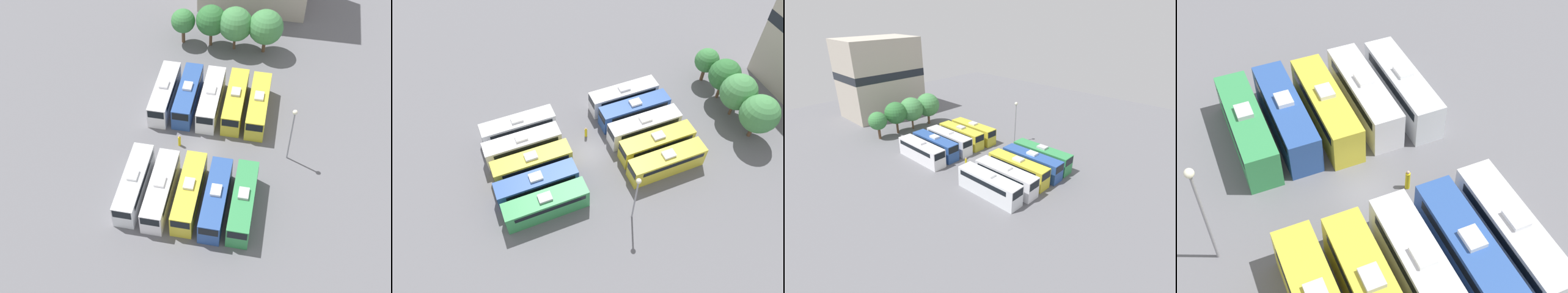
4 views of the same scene
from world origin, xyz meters
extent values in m
plane|color=slate|center=(0.00, 0.00, 0.00)|extent=(114.96, 114.96, 0.00)
cube|color=silver|center=(-6.64, -8.07, 1.65)|extent=(2.50, 10.35, 3.30)
cube|color=black|center=(-6.64, -7.81, 2.58)|extent=(2.54, 8.80, 0.72)
cube|color=black|center=(-6.64, -13.23, 2.57)|extent=(2.20, 0.08, 1.15)
cube|color=white|center=(-6.64, -8.07, 3.47)|extent=(1.20, 1.60, 0.35)
cube|color=silver|center=(-3.31, -8.40, 1.65)|extent=(2.50, 10.35, 3.30)
cube|color=black|center=(-3.31, -8.14, 2.58)|extent=(2.54, 8.80, 0.72)
cube|color=black|center=(-3.31, -13.57, 2.57)|extent=(2.20, 0.08, 1.15)
cube|color=white|center=(-3.31, -8.40, 3.47)|extent=(1.20, 1.60, 0.35)
cube|color=gold|center=(0.06, -8.12, 1.65)|extent=(2.50, 10.35, 3.30)
cube|color=black|center=(0.06, -7.86, 2.58)|extent=(2.54, 8.80, 0.72)
cube|color=black|center=(0.06, -13.29, 2.57)|extent=(2.20, 0.08, 1.15)
cube|color=silver|center=(0.06, -8.12, 3.47)|extent=(1.20, 1.60, 0.35)
cube|color=#284C93|center=(3.29, -8.48, 1.65)|extent=(2.50, 10.35, 3.30)
cube|color=black|center=(3.29, -8.22, 2.58)|extent=(2.54, 8.80, 0.72)
cube|color=black|center=(3.29, -13.65, 2.57)|extent=(2.20, 0.08, 1.15)
cube|color=white|center=(3.29, -8.48, 3.47)|extent=(1.20, 1.60, 0.35)
cube|color=#338C4C|center=(6.45, -8.33, 1.65)|extent=(2.50, 10.35, 3.30)
cube|color=black|center=(6.45, -8.07, 2.58)|extent=(2.54, 8.80, 0.72)
cube|color=black|center=(6.45, -13.50, 2.57)|extent=(2.20, 0.08, 1.15)
cube|color=#B2B2B7|center=(6.45, -8.33, 3.47)|extent=(1.20, 1.60, 0.35)
cube|color=white|center=(-6.65, 8.16, 1.65)|extent=(2.50, 10.35, 3.30)
cube|color=black|center=(-6.65, 8.42, 2.58)|extent=(2.54, 8.80, 0.72)
cube|color=black|center=(-6.65, 3.00, 2.57)|extent=(2.20, 0.08, 1.15)
cube|color=silver|center=(-6.65, 8.16, 3.47)|extent=(1.20, 1.60, 0.35)
cube|color=#284C93|center=(-3.41, 8.38, 1.65)|extent=(2.50, 10.35, 3.30)
cube|color=black|center=(-3.41, 8.64, 2.58)|extent=(2.54, 8.80, 0.72)
cube|color=black|center=(-3.41, 3.22, 2.57)|extent=(2.20, 0.08, 1.15)
cube|color=white|center=(-3.41, 8.38, 3.47)|extent=(1.20, 1.60, 0.35)
cube|color=white|center=(-0.13, 8.29, 1.65)|extent=(2.50, 10.35, 3.30)
cube|color=black|center=(-0.13, 8.55, 2.58)|extent=(2.54, 8.80, 0.72)
cube|color=black|center=(-0.13, 3.13, 2.57)|extent=(2.20, 0.08, 1.15)
cube|color=white|center=(-0.13, 8.29, 3.47)|extent=(1.20, 1.60, 0.35)
cube|color=gold|center=(3.21, 8.47, 1.65)|extent=(2.50, 10.35, 3.30)
cube|color=black|center=(3.21, 8.73, 2.58)|extent=(2.54, 8.80, 0.72)
cube|color=black|center=(3.21, 3.31, 2.57)|extent=(2.20, 0.08, 1.15)
cube|color=#B2B2B7|center=(3.21, 8.47, 3.47)|extent=(1.20, 1.60, 0.35)
cube|color=gold|center=(6.40, 8.24, 1.65)|extent=(2.50, 10.35, 3.30)
cube|color=black|center=(6.40, 8.49, 2.58)|extent=(2.54, 8.80, 0.72)
cube|color=black|center=(6.40, 3.07, 2.57)|extent=(2.20, 0.08, 1.15)
cube|color=silver|center=(6.40, 8.24, 3.47)|extent=(1.20, 1.60, 0.35)
cylinder|color=gold|center=(-2.97, 0.63, 0.77)|extent=(0.36, 0.36, 1.54)
sphere|color=tan|center=(-2.97, 0.63, 1.66)|extent=(0.24, 0.24, 0.24)
cylinder|color=gray|center=(11.01, 1.08, 3.98)|extent=(0.20, 0.20, 7.97)
sphere|color=#EAE5C6|center=(11.01, 1.08, 8.15)|extent=(0.60, 0.60, 0.60)
cylinder|color=brown|center=(-6.94, 22.41, 1.32)|extent=(0.54, 0.54, 2.63)
sphere|color=#387A3D|center=(-6.94, 22.41, 3.94)|extent=(3.74, 3.74, 3.74)
cylinder|color=brown|center=(-2.60, 22.47, 1.46)|extent=(0.47, 0.47, 2.93)
sphere|color=#2D6B33|center=(-2.60, 22.47, 4.57)|extent=(4.69, 4.69, 4.69)
cylinder|color=brown|center=(1.15, 22.21, 1.38)|extent=(0.40, 0.40, 2.75)
sphere|color=#428447|center=(1.15, 22.21, 4.57)|extent=(5.20, 5.20, 5.20)
cylinder|color=brown|center=(5.71, 22.33, 1.35)|extent=(0.53, 0.53, 2.70)
sphere|color=#428447|center=(5.71, 22.33, 4.55)|extent=(5.30, 5.30, 5.30)
cube|color=#B2A899|center=(2.54, 36.74, 9.26)|extent=(17.83, 11.48, 18.53)
cube|color=black|center=(2.54, 36.74, 10.19)|extent=(17.89, 11.54, 1.80)
camera|label=1|loc=(8.07, -46.06, 52.91)|focal=50.00mm
camera|label=2|loc=(29.07, -12.10, 42.45)|focal=35.00mm
camera|label=3|loc=(-34.53, -33.14, 25.24)|focal=28.00mm
camera|label=4|loc=(9.64, 23.52, 30.42)|focal=50.00mm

